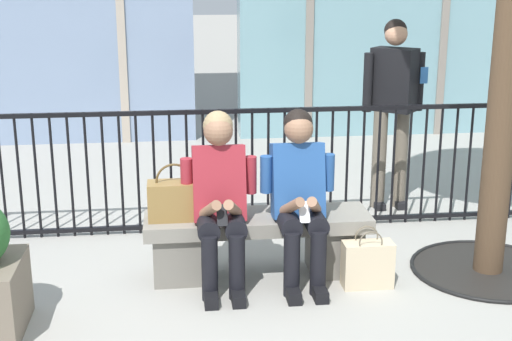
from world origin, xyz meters
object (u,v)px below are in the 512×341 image
at_px(stone_bench, 258,239).
at_px(bystander_at_railing, 393,100).
at_px(shopping_bag, 368,264).
at_px(seated_person_with_phone, 220,195).
at_px(handbag_on_bench, 175,200).
at_px(seated_person_companion, 299,192).

height_order(stone_bench, bystander_at_railing, bystander_at_railing).
bearing_deg(shopping_bag, seated_person_with_phone, 170.48).
bearing_deg(handbag_on_bench, stone_bench, 0.99).
height_order(shopping_bag, bystander_at_railing, bystander_at_railing).
xyz_separation_m(handbag_on_bench, shopping_bag, (1.31, -0.29, -0.42)).
bearing_deg(bystander_at_railing, handbag_on_bench, -144.48).
bearing_deg(shopping_bag, handbag_on_bench, 167.64).
xyz_separation_m(seated_person_with_phone, shopping_bag, (1.00, -0.17, -0.48)).
relative_size(seated_person_companion, bystander_at_railing, 0.71).
height_order(stone_bench, shopping_bag, stone_bench).
distance_m(stone_bench, handbag_on_bench, 0.66).
xyz_separation_m(seated_person_with_phone, handbag_on_bench, (-0.31, 0.12, -0.06)).
bearing_deg(handbag_on_bench, shopping_bag, -12.36).
relative_size(shopping_bag, bystander_at_railing, 0.25).
height_order(seated_person_with_phone, seated_person_companion, same).
distance_m(seated_person_companion, shopping_bag, 0.69).
distance_m(seated_person_with_phone, handbag_on_bench, 0.33).
xyz_separation_m(seated_person_companion, handbag_on_bench, (-0.85, 0.12, -0.06)).
bearing_deg(handbag_on_bench, seated_person_with_phone, -21.21).
bearing_deg(bystander_at_railing, shopping_bag, -111.21).
bearing_deg(bystander_at_railing, stone_bench, -134.85).
bearing_deg(bystander_at_railing, seated_person_with_phone, -137.49).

